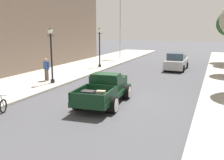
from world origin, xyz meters
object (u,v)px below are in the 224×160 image
object	(u,v)px
car_background_silver	(176,62)
flagpole	(122,14)
pedestrian_sidewalk_left	(46,68)
hotrod_truck_dark_green	(105,89)
street_lamp_near	(51,51)
street_lamp_far	(100,44)

from	to	relation	value
car_background_silver	flagpole	size ratio (longest dim) A/B	0.47
pedestrian_sidewalk_left	car_background_silver	bearing A→B (deg)	50.35
hotrod_truck_dark_green	flagpole	bearing A→B (deg)	107.32
street_lamp_near	flagpole	bearing A→B (deg)	93.09
flagpole	street_lamp_far	bearing A→B (deg)	-84.60
street_lamp_far	car_background_silver	bearing A→B (deg)	15.00
pedestrian_sidewalk_left	flagpole	size ratio (longest dim) A/B	0.18
hotrod_truck_dark_green	street_lamp_far	xyz separation A→B (m)	(-5.35, 11.02, 1.63)
flagpole	car_background_silver	bearing A→B (deg)	-40.40
street_lamp_far	flagpole	xyz separation A→B (m)	(-0.83, 8.80, 3.39)
pedestrian_sidewalk_left	street_lamp_near	xyz separation A→B (m)	(0.88, -0.55, 1.30)
car_background_silver	hotrod_truck_dark_green	bearing A→B (deg)	-98.27
pedestrian_sidewalk_left	street_lamp_near	size ratio (longest dim) A/B	0.43
hotrod_truck_dark_green	street_lamp_near	size ratio (longest dim) A/B	1.31
hotrod_truck_dark_green	street_lamp_near	bearing A→B (deg)	152.54
pedestrian_sidewalk_left	street_lamp_far	xyz separation A→B (m)	(0.79, 7.74, 1.30)
street_lamp_far	street_lamp_near	bearing A→B (deg)	-89.36
pedestrian_sidewalk_left	hotrod_truck_dark_green	bearing A→B (deg)	-28.13
street_lamp_far	pedestrian_sidewalk_left	bearing A→B (deg)	-95.82
hotrod_truck_dark_green	pedestrian_sidewalk_left	size ratio (longest dim) A/B	3.05
hotrod_truck_dark_green	car_background_silver	world-z (taller)	car_background_silver
flagpole	hotrod_truck_dark_green	bearing A→B (deg)	-72.68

